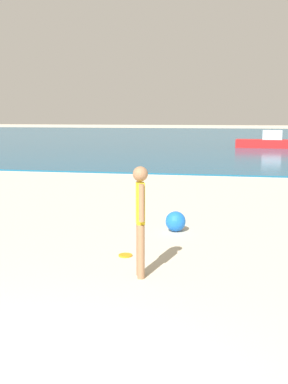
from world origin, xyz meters
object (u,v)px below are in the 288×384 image
object	(u,v)px
frisbee	(125,255)
beach_ball	(176,221)
person_standing	(140,215)
boat_far	(264,142)

from	to	relation	value
frisbee	beach_ball	world-z (taller)	beach_ball
person_standing	beach_ball	world-z (taller)	person_standing
boat_far	beach_ball	bearing A→B (deg)	86.96
frisbee	beach_ball	size ratio (longest dim) A/B	0.56
person_standing	beach_ball	bearing A→B (deg)	158.21
person_standing	boat_far	distance (m)	26.01
person_standing	frisbee	size ratio (longest dim) A/B	7.06
person_standing	frisbee	world-z (taller)	person_standing
person_standing	frisbee	distance (m)	1.33
frisbee	boat_far	xyz separation A→B (m)	(3.88, 24.88, 0.46)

